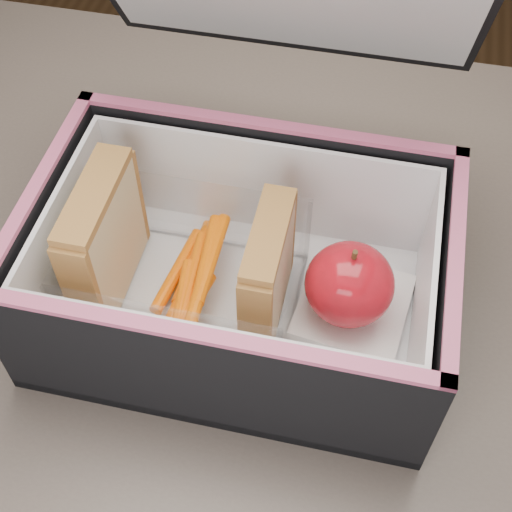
# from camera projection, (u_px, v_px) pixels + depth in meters

# --- Properties ---
(kitchen_table) EXTENTS (1.20, 0.80, 0.75)m
(kitchen_table) POSITION_uv_depth(u_px,v_px,m) (283.00, 406.00, 0.62)
(kitchen_table) COLOR brown
(kitchen_table) RESTS_ON ground
(lunch_bag) EXTENTS (0.30, 0.31, 0.28)m
(lunch_bag) POSITION_uv_depth(u_px,v_px,m) (241.00, 258.00, 0.52)
(lunch_bag) COLOR black
(lunch_bag) RESTS_ON kitchen_table
(plastic_tub) EXTENTS (0.17, 0.12, 0.07)m
(plastic_tub) POSITION_uv_depth(u_px,v_px,m) (187.00, 270.00, 0.54)
(plastic_tub) COLOR white
(plastic_tub) RESTS_ON lunch_bag
(sandwich_left) EXTENTS (0.03, 0.09, 0.10)m
(sandwich_left) POSITION_uv_depth(u_px,v_px,m) (104.00, 240.00, 0.53)
(sandwich_left) COLOR #D8B88D
(sandwich_left) RESTS_ON plastic_tub
(sandwich_right) EXTENTS (0.02, 0.08, 0.10)m
(sandwich_right) POSITION_uv_depth(u_px,v_px,m) (268.00, 272.00, 0.52)
(sandwich_right) COLOR #D8B88D
(sandwich_right) RESTS_ON plastic_tub
(carrot_sticks) EXTENTS (0.05, 0.14, 0.03)m
(carrot_sticks) POSITION_uv_depth(u_px,v_px,m) (191.00, 284.00, 0.55)
(carrot_sticks) COLOR #FE5707
(carrot_sticks) RESTS_ON plastic_tub
(paper_napkin) EXTENTS (0.09, 0.09, 0.01)m
(paper_napkin) POSITION_uv_depth(u_px,v_px,m) (353.00, 307.00, 0.55)
(paper_napkin) COLOR white
(paper_napkin) RESTS_ON lunch_bag
(red_apple) EXTENTS (0.08, 0.08, 0.07)m
(red_apple) POSITION_uv_depth(u_px,v_px,m) (349.00, 284.00, 0.52)
(red_apple) COLOR maroon
(red_apple) RESTS_ON paper_napkin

